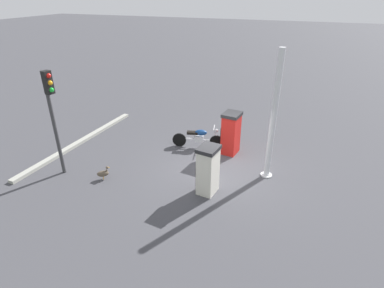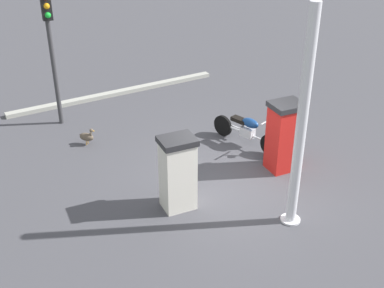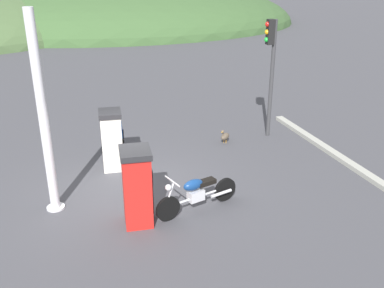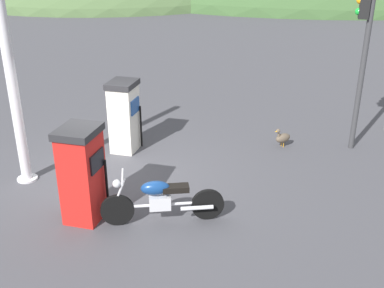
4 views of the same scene
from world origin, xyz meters
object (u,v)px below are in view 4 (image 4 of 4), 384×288
at_px(fuel_pump_near, 82,174).
at_px(motorcycle_near_pump, 161,199).
at_px(canopy_support_pole, 11,78).
at_px(fuel_pump_far, 124,116).
at_px(wandering_duck, 283,138).
at_px(roadside_traffic_light, 363,39).

distance_m(fuel_pump_near, motorcycle_near_pump, 1.37).
bearing_deg(canopy_support_pole, fuel_pump_far, 45.28).
height_order(fuel_pump_far, wandering_duck, fuel_pump_far).
xyz_separation_m(fuel_pump_near, canopy_support_pole, (-1.62, 1.19, 1.24)).
relative_size(fuel_pump_near, fuel_pump_far, 1.04).
bearing_deg(canopy_support_pole, roadside_traffic_light, 19.38).
distance_m(fuel_pump_far, canopy_support_pole, 2.63).
bearing_deg(fuel_pump_far, wandering_duck, 9.06).
relative_size(fuel_pump_near, motorcycle_near_pump, 0.82).
bearing_deg(fuel_pump_far, canopy_support_pole, -134.72).
bearing_deg(roadside_traffic_light, fuel_pump_far, -172.04).
bearing_deg(motorcycle_near_pump, fuel_pump_far, 114.87).
bearing_deg(wandering_duck, canopy_support_pole, -156.89).
bearing_deg(wandering_duck, roadside_traffic_light, 5.33).
distance_m(motorcycle_near_pump, canopy_support_pole, 3.56).
distance_m(fuel_pump_near, fuel_pump_far, 2.83).
bearing_deg(motorcycle_near_pump, roadside_traffic_light, 43.47).
bearing_deg(canopy_support_pole, fuel_pump_near, -36.42).
height_order(fuel_pump_near, fuel_pump_far, fuel_pump_near).
height_order(fuel_pump_near, wandering_duck, fuel_pump_near).
relative_size(roadside_traffic_light, canopy_support_pole, 0.84).
xyz_separation_m(wandering_duck, canopy_support_pole, (-5.15, -2.20, 1.86)).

